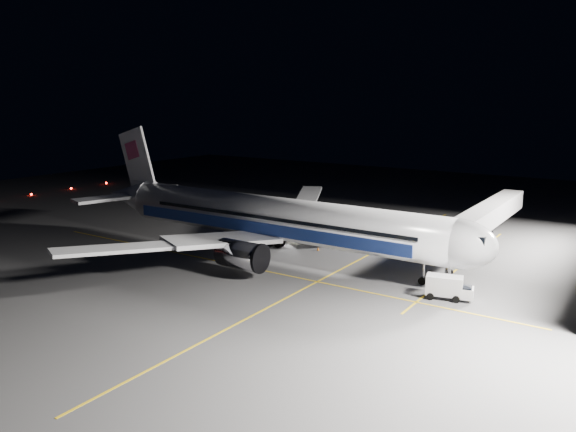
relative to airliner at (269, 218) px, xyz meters
The scene contains 11 objects.
ground 5.27m from the airliner, ahead, with size 200.00×200.00×0.00m, color #4C4C4F.
guide_line_main 12.22m from the airliner, ahead, with size 0.25×80.00×0.01m, color gold.
guide_line_cross 7.99m from the airliner, 79.83° to the right, with size 70.00×0.25×0.01m, color gold.
guide_line_side 25.67m from the airliner, 23.43° to the left, with size 0.25×40.00×0.01m, color gold.
airliner is the anchor object (origin of this frame).
jet_bridge 29.31m from the airliner, 38.04° to the left, with size 3.60×34.40×6.30m.
service_truck 25.99m from the airliner, ahead, with size 5.14×3.04×2.47m.
baggage_tug 9.64m from the airliner, 100.85° to the left, with size 2.99×2.65×1.83m.
safety_cone_a 11.08m from the airliner, 70.81° to the left, with size 0.46×0.46×0.69m, color orange.
safety_cone_b 15.16m from the airliner, 77.22° to the left, with size 0.37×0.37×0.56m, color orange.
safety_cone_c 8.68m from the airliner, 54.01° to the left, with size 0.34×0.34×0.51m, color orange.
Camera 1 is at (41.47, -59.46, 20.85)m, focal length 35.00 mm.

